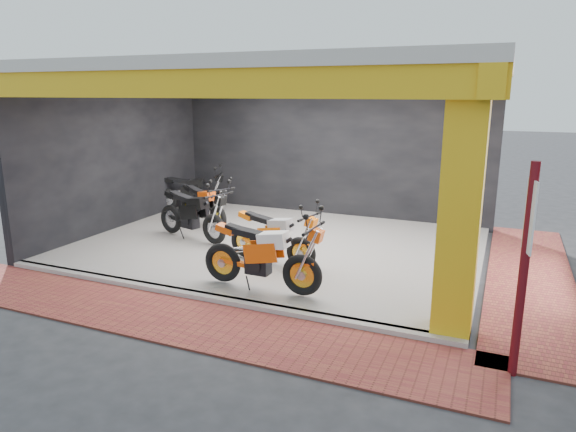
% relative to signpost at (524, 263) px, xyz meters
% --- Properties ---
extents(ground, '(80.00, 80.00, 0.00)m').
position_rel_signpost_xyz_m(ground, '(-4.51, 1.48, -1.36)').
color(ground, '#2D2D30').
rests_on(ground, ground).
extents(showroom_floor, '(8.00, 6.00, 0.10)m').
position_rel_signpost_xyz_m(showroom_floor, '(-4.51, 3.48, -1.31)').
color(showroom_floor, beige).
rests_on(showroom_floor, ground).
extents(showroom_ceiling, '(8.40, 6.40, 0.20)m').
position_rel_signpost_xyz_m(showroom_ceiling, '(-4.51, 3.48, 2.24)').
color(showroom_ceiling, beige).
rests_on(showroom_ceiling, corner_column).
extents(back_wall, '(8.20, 0.20, 3.50)m').
position_rel_signpost_xyz_m(back_wall, '(-4.51, 6.58, 0.39)').
color(back_wall, black).
rests_on(back_wall, ground).
extents(left_wall, '(0.20, 6.20, 3.50)m').
position_rel_signpost_xyz_m(left_wall, '(-8.61, 3.48, 0.39)').
color(left_wall, black).
rests_on(left_wall, ground).
extents(corner_column, '(0.50, 0.50, 3.50)m').
position_rel_signpost_xyz_m(corner_column, '(-0.76, 0.73, 0.39)').
color(corner_column, gold).
rests_on(corner_column, ground).
extents(header_beam_front, '(8.40, 0.30, 0.40)m').
position_rel_signpost_xyz_m(header_beam_front, '(-4.51, 0.48, 1.94)').
color(header_beam_front, gold).
rests_on(header_beam_front, corner_column).
extents(header_beam_right, '(0.30, 6.40, 0.40)m').
position_rel_signpost_xyz_m(header_beam_right, '(-0.51, 3.48, 1.94)').
color(header_beam_right, gold).
rests_on(header_beam_right, corner_column).
extents(floor_kerb, '(8.00, 0.20, 0.10)m').
position_rel_signpost_xyz_m(floor_kerb, '(-4.51, 0.46, -1.31)').
color(floor_kerb, beige).
rests_on(floor_kerb, ground).
extents(paver_front, '(9.00, 1.40, 0.03)m').
position_rel_signpost_xyz_m(paver_front, '(-4.51, -0.32, -1.34)').
color(paver_front, '#9A4332').
rests_on(paver_front, ground).
extents(paver_right, '(1.40, 7.00, 0.03)m').
position_rel_signpost_xyz_m(paver_right, '(0.29, 3.48, -1.34)').
color(paver_right, '#9A4332').
rests_on(paver_right, ground).
extents(signpost, '(0.10, 0.34, 2.48)m').
position_rel_signpost_xyz_m(signpost, '(0.00, 0.00, 0.00)').
color(signpost, '#590D13').
rests_on(signpost, ground).
extents(moto_hero, '(2.22, 0.87, 1.34)m').
position_rel_signpost_xyz_m(moto_hero, '(-3.01, 0.98, -0.59)').
color(moto_hero, '#ED4F0A').
rests_on(moto_hero, showroom_floor).
extents(moto_row_a, '(2.07, 1.07, 1.21)m').
position_rel_signpost_xyz_m(moto_row_a, '(-3.47, 2.10, -0.66)').
color(moto_row_a, orange).
rests_on(moto_row_a, showroom_floor).
extents(moto_row_b, '(2.26, 1.33, 1.30)m').
position_rel_signpost_xyz_m(moto_row_b, '(-5.69, 2.82, -0.61)').
color(moto_row_b, black).
rests_on(moto_row_b, showroom_floor).
extents(moto_row_c, '(2.07, 1.48, 1.19)m').
position_rel_signpost_xyz_m(moto_row_c, '(-6.16, 3.78, -0.66)').
color(moto_row_c, black).
rests_on(moto_row_c, showroom_floor).
extents(moto_row_d, '(2.05, 1.21, 1.18)m').
position_rel_signpost_xyz_m(moto_row_d, '(-7.31, 5.45, -0.67)').
color(moto_row_d, black).
rests_on(moto_row_d, showroom_floor).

